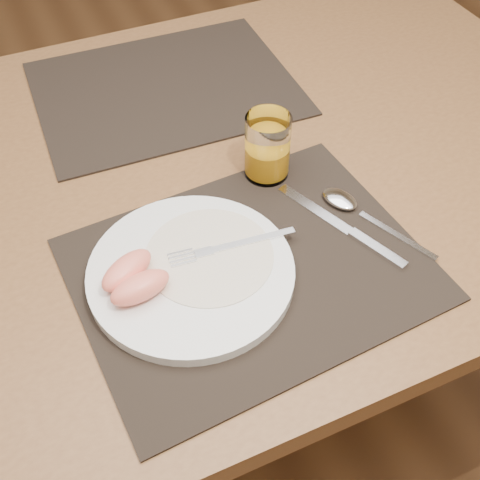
% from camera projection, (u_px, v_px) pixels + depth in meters
% --- Properties ---
extents(ground, '(5.00, 5.00, 0.00)m').
position_uv_depth(ground, '(214.00, 394.00, 1.50)').
color(ground, brown).
rests_on(ground, ground).
extents(table, '(1.40, 0.90, 0.75)m').
position_uv_depth(table, '(202.00, 205.00, 1.00)').
color(table, brown).
rests_on(table, ground).
extents(placemat_near, '(0.47, 0.38, 0.00)m').
position_uv_depth(placemat_near, '(250.00, 269.00, 0.80)').
color(placemat_near, black).
rests_on(placemat_near, table).
extents(placemat_far, '(0.46, 0.36, 0.00)m').
position_uv_depth(placemat_far, '(165.00, 88.00, 1.08)').
color(placemat_far, black).
rests_on(placemat_far, table).
extents(plate, '(0.27, 0.27, 0.02)m').
position_uv_depth(plate, '(191.00, 272.00, 0.78)').
color(plate, white).
rests_on(plate, placemat_near).
extents(plate_dressing, '(0.17, 0.17, 0.00)m').
position_uv_depth(plate_dressing, '(209.00, 255.00, 0.79)').
color(plate_dressing, white).
rests_on(plate_dressing, plate).
extents(fork, '(0.18, 0.03, 0.00)m').
position_uv_depth(fork, '(222.00, 248.00, 0.80)').
color(fork, silver).
rests_on(fork, plate).
extents(knife, '(0.09, 0.21, 0.01)m').
position_uv_depth(knife, '(351.00, 232.00, 0.84)').
color(knife, silver).
rests_on(knife, placemat_near).
extents(spoon, '(0.09, 0.18, 0.01)m').
position_uv_depth(spoon, '(348.00, 204.00, 0.87)').
color(spoon, silver).
rests_on(spoon, placemat_near).
extents(juice_glass, '(0.07, 0.07, 0.10)m').
position_uv_depth(juice_glass, '(267.00, 150.00, 0.89)').
color(juice_glass, white).
rests_on(juice_glass, placemat_near).
extents(grapefruit_wedges, '(0.09, 0.09, 0.03)m').
position_uv_depth(grapefruit_wedges, '(133.00, 279.00, 0.74)').
color(grapefruit_wedges, '#FF8368').
rests_on(grapefruit_wedges, plate).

